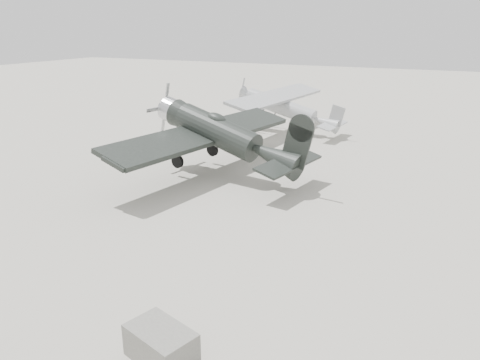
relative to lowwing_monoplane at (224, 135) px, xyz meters
The scene contains 4 objects.
ground 7.33m from the lowwing_monoplane, 66.30° to the right, with size 160.00×160.00×0.00m, color #ACAA99.
lowwing_monoplane is the anchor object (origin of this frame).
highwing_monoplane 12.21m from the lowwing_monoplane, 94.80° to the left, with size 8.88×12.49×3.53m.
equipment_block 15.37m from the lowwing_monoplane, 68.52° to the right, with size 1.78×1.11×0.89m, color slate.
Camera 1 is at (8.93, -15.91, 8.18)m, focal length 35.00 mm.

